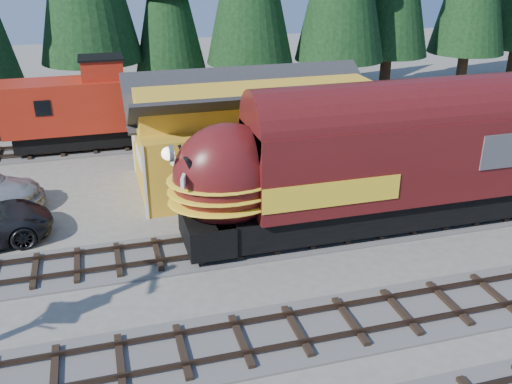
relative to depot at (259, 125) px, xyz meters
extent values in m
plane|color=#6B665B|center=(0.00, -10.50, -2.96)|extent=(120.00, 120.00, 0.00)
cube|color=#4C4947|center=(10.00, -6.50, -2.92)|extent=(68.00, 3.20, 0.08)
cube|color=#38281E|center=(10.00, -5.78, -2.71)|extent=(68.00, 0.08, 0.16)
cube|color=#4C4947|center=(-10.00, 7.50, -2.92)|extent=(32.00, 3.20, 0.08)
cube|color=#38281E|center=(-10.00, 6.78, -2.71)|extent=(32.00, 0.08, 0.16)
cube|color=#38281E|center=(-10.00, 8.22, -2.71)|extent=(32.00, 0.08, 0.16)
cube|color=gold|center=(0.00, 0.00, -1.26)|extent=(12.00, 6.00, 3.40)
cube|color=yellow|center=(0.00, 0.00, 1.16)|extent=(11.88, 3.30, 1.44)
cube|color=white|center=(-6.04, -1.00, -0.76)|extent=(0.06, 2.40, 0.60)
cube|color=black|center=(4.03, -6.50, -2.02)|extent=(15.76, 2.82, 1.22)
cube|color=#511212|center=(4.92, -6.50, 0.24)|extent=(14.37, 3.32, 3.32)
ellipsoid|color=#511212|center=(-3.15, -6.50, 0.13)|extent=(4.20, 3.25, 4.09)
cube|color=#38383A|center=(9.01, -6.50, 0.63)|extent=(4.42, 3.38, 1.44)
sphere|color=white|center=(-5.34, -6.50, 1.24)|extent=(0.49, 0.49, 0.49)
cube|color=black|center=(-8.10, 7.50, -2.16)|extent=(8.57, 2.21, 0.95)
cube|color=#A52111|center=(-8.10, 7.50, -0.25)|extent=(9.53, 2.76, 2.86)
cube|color=#A52111|center=(-7.14, 7.50, 1.75)|extent=(2.29, 2.10, 1.14)
camera|label=1|loc=(-7.64, -26.14, 8.19)|focal=40.00mm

